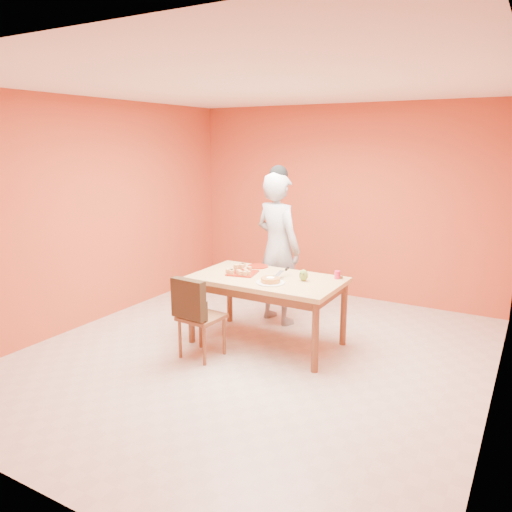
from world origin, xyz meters
The scene contains 17 objects.
floor centered at (0.00, 0.00, 0.00)m, with size 5.00×5.00×0.00m, color beige.
ceiling centered at (0.00, 0.00, 2.70)m, with size 5.00×5.00×0.00m, color white.
wall_back centered at (0.00, 2.50, 1.35)m, with size 4.50×4.50×0.00m, color #B44C29.
wall_left centered at (-2.25, 0.00, 1.35)m, with size 5.00×5.00×0.00m, color #B44C29.
wall_right centered at (2.25, 0.00, 1.35)m, with size 5.00×5.00×0.00m, color #B44C29.
dining_table centered at (-0.04, 0.35, 0.67)m, with size 1.60×0.90×0.76m.
dining_chair centered at (-0.46, -0.30, 0.45)m, with size 0.43×0.49×0.87m.
pastry_pile centered at (-0.34, 0.34, 0.82)m, with size 0.27×0.27×0.09m, color tan, non-canonical shape.
person centered at (-0.28, 1.06, 0.92)m, with size 0.67×0.44×1.84m, color #9A9A9D.
pastry_platter centered at (-0.34, 0.34, 0.77)m, with size 0.30×0.30×0.02m, color maroon.
red_dinner_plate centered at (-0.35, 0.70, 0.77)m, with size 0.24×0.24×0.01m, color maroon.
white_cake_plate centered at (0.11, 0.16, 0.77)m, with size 0.29×0.29×0.01m, color white.
sponge_cake centered at (0.11, 0.16, 0.79)m, with size 0.20×0.20×0.05m, color gold.
cake_server centered at (0.12, 0.34, 0.82)m, with size 0.05×0.25×0.01m, color silver.
egg_ornament centered at (0.36, 0.41, 0.82)m, with size 0.10×0.08×0.12m, color olive.
magenta_glass centered at (0.64, 0.67, 0.80)m, with size 0.06×0.06×0.09m, color #C81E4F.
checker_tin centered at (0.64, 0.70, 0.77)m, with size 0.09×0.09×0.03m, color #3E2310.
Camera 1 is at (2.44, -4.21, 2.18)m, focal length 35.00 mm.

